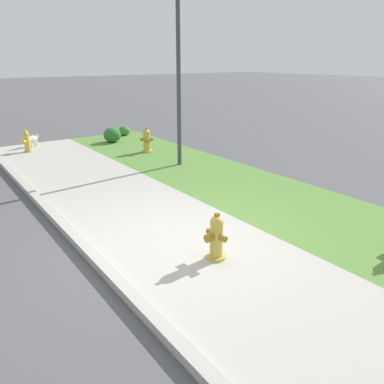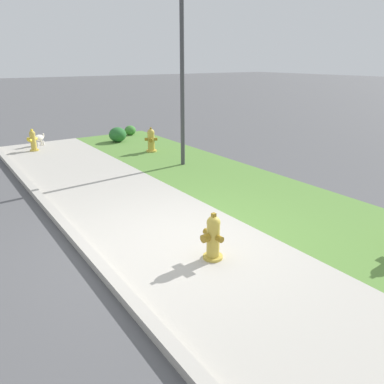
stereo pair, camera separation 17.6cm
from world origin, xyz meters
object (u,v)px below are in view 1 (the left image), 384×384
Objects in this scene: fire_hydrant_mid_block at (27,142)px; street_lamp at (178,36)px; fire_hydrant_at_driveway at (147,140)px; shrub_bush_mid_verge at (125,131)px; fire_hydrant_near_corner at (216,237)px; small_white_dog at (31,139)px; shrub_bush_near_lamp at (112,135)px.

street_lamp reaches higher than fire_hydrant_mid_block.
fire_hydrant_at_driveway is 0.15× the size of street_lamp.
shrub_bush_mid_verge is at bearing -70.76° from fire_hydrant_at_driveway.
fire_hydrant_near_corner is 9.75m from shrub_bush_mid_verge.
fire_hydrant_mid_block is 1.64× the size of shrub_bush_mid_verge.
fire_hydrant_mid_block is at bearing -79.42° from shrub_bush_mid_verge.
fire_hydrant_near_corner is 1.69× the size of shrub_bush_mid_verge.
fire_hydrant_near_corner is at bearing -28.63° from street_lamp.
fire_hydrant_mid_block is at bearing -3.65° from fire_hydrant_at_driveway.
shrub_bush_mid_verge is at bearing -21.51° from fire_hydrant_near_corner.
fire_hydrant_near_corner is at bearing -18.91° from shrub_bush_mid_verge.
small_white_dog is 1.19× the size of shrub_bush_mid_verge.
shrub_bush_near_lamp is at bearing -176.52° from street_lamp.
street_lamp is at bearing 3.48° from shrub_bush_near_lamp.
fire_hydrant_at_driveway is 1.27× the size of shrub_bush_near_lamp.
fire_hydrant_near_corner reaches higher than fire_hydrant_mid_block.
street_lamp is at bearing 97.44° from small_white_dog.
fire_hydrant_mid_block is 0.92× the size of fire_hydrant_at_driveway.
fire_hydrant_near_corner reaches higher than shrub_bush_near_lamp.
street_lamp is at bearing -94.08° from fire_hydrant_mid_block.
street_lamp is (1.82, -0.02, 2.90)m from fire_hydrant_at_driveway.
street_lamp reaches higher than shrub_bush_mid_verge.
fire_hydrant_at_driveway is at bearing 111.12° from small_white_dog.
fire_hydrant_mid_block is 1.16× the size of shrub_bush_near_lamp.
fire_hydrant_near_corner is 8.56m from fire_hydrant_mid_block.
street_lamp is (3.99, 2.98, 2.93)m from fire_hydrant_mid_block.
fire_hydrant_mid_block reaches higher than shrub_bush_near_lamp.
shrub_bush_mid_verge is at bearing 171.78° from street_lamp.
fire_hydrant_mid_block is 2.76m from shrub_bush_near_lamp.
fire_hydrant_mid_block is (-8.54, -0.50, -0.01)m from fire_hydrant_near_corner.
shrub_bush_near_lamp reaches higher than small_white_dog.
shrub_bush_near_lamp is (0.88, -0.90, 0.07)m from shrub_bush_mid_verge.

